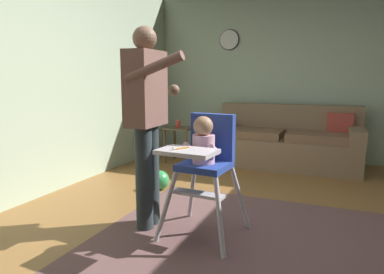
{
  "coord_description": "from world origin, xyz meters",
  "views": [
    {
      "loc": [
        0.63,
        -2.56,
        1.22
      ],
      "look_at": [
        -0.38,
        -0.14,
        0.79
      ],
      "focal_mm": 32.68,
      "sensor_mm": 36.0,
      "label": 1
    }
  ],
  "objects_px": {
    "couch": "(286,143)",
    "adult_standing": "(147,117)",
    "side_table": "(180,137)",
    "high_chair": "(205,153)",
    "wall_clock": "(229,40)",
    "sippy_cup": "(178,124)",
    "toy_ball_second": "(160,180)"
  },
  "relations": [
    {
      "from": "high_chair",
      "to": "adult_standing",
      "type": "xyz_separation_m",
      "value": [
        -0.49,
        -0.02,
        0.26
      ]
    },
    {
      "from": "couch",
      "to": "sippy_cup",
      "type": "xyz_separation_m",
      "value": [
        -1.52,
        -0.39,
        0.24
      ]
    },
    {
      "from": "toy_ball_second",
      "to": "side_table",
      "type": "height_order",
      "value": "side_table"
    },
    {
      "from": "couch",
      "to": "side_table",
      "type": "height_order",
      "value": "couch"
    },
    {
      "from": "high_chair",
      "to": "sippy_cup",
      "type": "xyz_separation_m",
      "value": [
        -1.25,
        2.21,
        -0.1
      ]
    },
    {
      "from": "adult_standing",
      "to": "toy_ball_second",
      "type": "distance_m",
      "value": 1.28
    },
    {
      "from": "wall_clock",
      "to": "high_chair",
      "type": "bearing_deg",
      "value": -76.34
    },
    {
      "from": "toy_ball_second",
      "to": "side_table",
      "type": "distance_m",
      "value": 1.39
    },
    {
      "from": "high_chair",
      "to": "adult_standing",
      "type": "relative_size",
      "value": 0.59
    },
    {
      "from": "high_chair",
      "to": "wall_clock",
      "type": "relative_size",
      "value": 2.94
    },
    {
      "from": "side_table",
      "to": "sippy_cup",
      "type": "xyz_separation_m",
      "value": [
        -0.02,
        0.0,
        0.19
      ]
    },
    {
      "from": "sippy_cup",
      "to": "wall_clock",
      "type": "distance_m",
      "value": 1.63
    },
    {
      "from": "adult_standing",
      "to": "sippy_cup",
      "type": "bearing_deg",
      "value": 107.21
    },
    {
      "from": "sippy_cup",
      "to": "high_chair",
      "type": "bearing_deg",
      "value": -60.45
    },
    {
      "from": "adult_standing",
      "to": "toy_ball_second",
      "type": "bearing_deg",
      "value": 111.16
    },
    {
      "from": "couch",
      "to": "toy_ball_second",
      "type": "relative_size",
      "value": 9.43
    },
    {
      "from": "toy_ball_second",
      "to": "sippy_cup",
      "type": "distance_m",
      "value": 1.44
    },
    {
      "from": "adult_standing",
      "to": "sippy_cup",
      "type": "xyz_separation_m",
      "value": [
        -0.76,
        2.23,
        -0.36
      ]
    },
    {
      "from": "side_table",
      "to": "wall_clock",
      "type": "relative_size",
      "value": 1.59
    },
    {
      "from": "adult_standing",
      "to": "sippy_cup",
      "type": "height_order",
      "value": "adult_standing"
    },
    {
      "from": "high_chair",
      "to": "sippy_cup",
      "type": "bearing_deg",
      "value": -146.21
    },
    {
      "from": "couch",
      "to": "sippy_cup",
      "type": "bearing_deg",
      "value": -75.5
    },
    {
      "from": "couch",
      "to": "sippy_cup",
      "type": "relative_size",
      "value": 20.35
    },
    {
      "from": "couch",
      "to": "sippy_cup",
      "type": "distance_m",
      "value": 1.59
    },
    {
      "from": "couch",
      "to": "adult_standing",
      "type": "distance_m",
      "value": 2.79
    },
    {
      "from": "high_chair",
      "to": "wall_clock",
      "type": "height_order",
      "value": "wall_clock"
    },
    {
      "from": "sippy_cup",
      "to": "wall_clock",
      "type": "height_order",
      "value": "wall_clock"
    },
    {
      "from": "wall_clock",
      "to": "sippy_cup",
      "type": "bearing_deg",
      "value": -120.12
    },
    {
      "from": "toy_ball_second",
      "to": "adult_standing",
      "type": "bearing_deg",
      "value": -67.22
    },
    {
      "from": "high_chair",
      "to": "side_table",
      "type": "relative_size",
      "value": 1.85
    },
    {
      "from": "toy_ball_second",
      "to": "wall_clock",
      "type": "height_order",
      "value": "wall_clock"
    },
    {
      "from": "toy_ball_second",
      "to": "side_table",
      "type": "relative_size",
      "value": 0.42
    }
  ]
}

